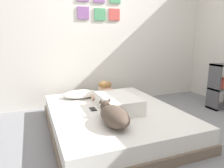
{
  "coord_description": "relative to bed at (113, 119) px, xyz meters",
  "views": [
    {
      "loc": [
        -1.15,
        -1.87,
        1.16
      ],
      "look_at": [
        -0.11,
        0.76,
        0.53
      ],
      "focal_mm": 33.36,
      "sensor_mm": 36.0,
      "label": 1
    }
  ],
  "objects": [
    {
      "name": "back_wall",
      "position": [
        0.21,
        1.22,
        1.11
      ],
      "size": [
        4.21,
        0.12,
        2.5
      ],
      "color": "silver",
      "rests_on": "ground"
    },
    {
      "name": "ground_plane",
      "position": [
        0.21,
        -0.47,
        -0.14
      ],
      "size": [
        12.42,
        12.42,
        0.0
      ],
      "primitive_type": "plane",
      "color": "gray"
    },
    {
      "name": "cell_phone",
      "position": [
        -0.25,
        0.06,
        0.15
      ],
      "size": [
        0.07,
        0.14,
        0.01
      ],
      "primitive_type": "cube",
      "color": "black",
      "rests_on": "bed"
    },
    {
      "name": "coffee_cup",
      "position": [
        0.18,
        0.43,
        0.18
      ],
      "size": [
        0.12,
        0.09,
        0.07
      ],
      "color": "white",
      "rests_on": "bed"
    },
    {
      "name": "bed",
      "position": [
        0.0,
        0.0,
        0.0
      ],
      "size": [
        1.57,
        1.97,
        0.28
      ],
      "color": "#726051",
      "rests_on": "ground"
    },
    {
      "name": "dog",
      "position": [
        -0.18,
        -0.47,
        0.25
      ],
      "size": [
        0.26,
        0.57,
        0.21
      ],
      "color": "#4C3D33",
      "rests_on": "bed"
    },
    {
      "name": "pillow",
      "position": [
        -0.27,
        0.64,
        0.2
      ],
      "size": [
        0.52,
        0.32,
        0.11
      ],
      "primitive_type": "ellipsoid",
      "color": "white",
      "rests_on": "bed"
    },
    {
      "name": "bookshelf",
      "position": [
        2.0,
        0.12,
        0.24
      ],
      "size": [
        0.45,
        0.24,
        0.75
      ],
      "color": "#4C4C51",
      "rests_on": "ground"
    },
    {
      "name": "person_lying",
      "position": [
        0.04,
        0.06,
        0.25
      ],
      "size": [
        0.43,
        0.92,
        0.27
      ],
      "color": "white",
      "rests_on": "bed"
    }
  ]
}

